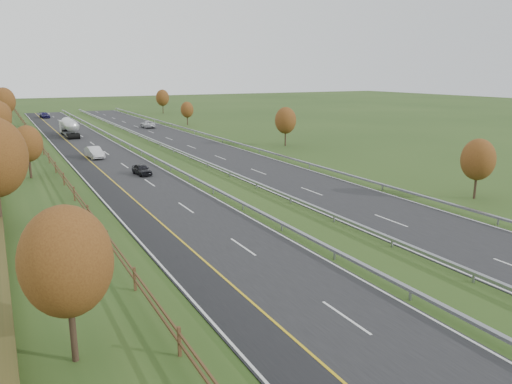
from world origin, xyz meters
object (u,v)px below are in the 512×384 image
road_tanker (69,127)px  car_dark_near (142,169)px  car_small_far (45,115)px  car_oncoming (148,124)px  car_silver_mid (94,152)px

road_tanker → car_dark_near: bearing=-86.7°
car_dark_near → car_small_far: (-2.95, 88.05, 0.07)m
road_tanker → car_small_far: size_ratio=2.24×
car_oncoming → car_silver_mid: bearing=66.8°
car_silver_mid → car_small_far: bearing=84.2°
car_silver_mid → car_small_far: size_ratio=0.99×
car_small_far → car_oncoming: 40.98m
car_small_far → car_oncoming: bearing=-69.9°
car_dark_near → car_oncoming: (15.22, 51.32, 0.10)m
car_dark_near → car_small_far: 88.10m
car_dark_near → car_silver_mid: car_silver_mid is taller
car_small_far → car_dark_near: bearing=-94.3°
road_tanker → car_dark_near: road_tanker is taller
car_oncoming → car_dark_near: bearing=76.9°
road_tanker → car_dark_near: size_ratio=2.93×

